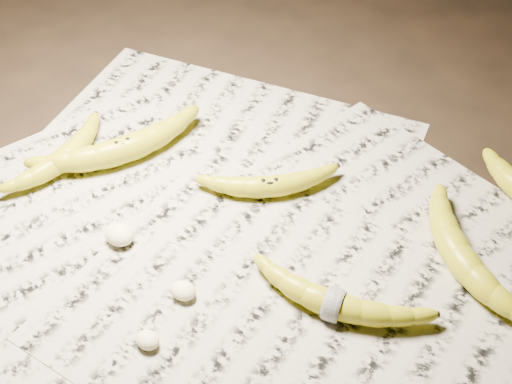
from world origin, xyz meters
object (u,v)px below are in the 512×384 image
Objects in this scene: banana_taped at (334,303)px; banana_center at (269,185)px; banana_left_b at (64,156)px; banana_upper_a at (459,253)px; banana_left_a at (123,148)px.

banana_center is at bearing 133.06° from banana_taped.
banana_left_b reaches higher than banana_center.
banana_left_b and banana_taped have the same top height.
banana_center is 0.27m from banana_upper_a.
banana_taped is at bearing -76.85° from banana_center.
banana_center is (0.27, 0.13, -0.00)m from banana_left_b.
banana_left_a is 0.22m from banana_center.
banana_center is at bearing -46.77° from banana_left_a.
banana_taped is (0.39, -0.05, -0.00)m from banana_left_a.
banana_left_a reaches higher than banana_left_b.
banana_taped is (0.18, -0.12, 0.00)m from banana_center.
banana_left_b is (-0.06, -0.06, -0.00)m from banana_left_a.
banana_left_a is 1.16× the size of banana_taped.
banana_left_a is 1.35× the size of banana_center.
banana_left_b is at bearing 167.68° from banana_taped.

